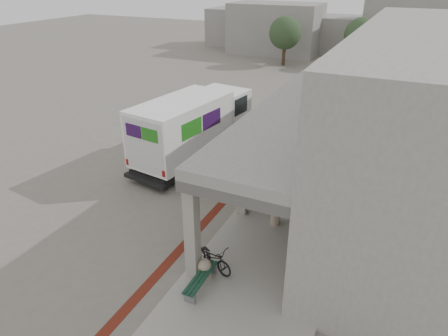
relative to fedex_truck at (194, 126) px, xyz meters
The scene contains 13 objects.
ground 5.19m from the fedex_truck, 63.27° to the right, with size 120.00×120.00×0.00m, color #69645A.
bike_lane_stripe 4.35m from the fedex_truck, 36.40° to the right, with size 0.35×40.00×0.01m, color #5D1D12.
sidewalk 7.76m from the fedex_truck, 35.11° to the right, with size 4.40×28.00×0.12m, color gray.
transit_building 9.17m from the fedex_truck, ahead, with size 7.60×17.00×7.00m.
distant_backdrop 31.55m from the fedex_truck, 91.18° to the left, with size 28.00×10.00×6.50m.
tree_left 23.85m from the fedex_truck, 96.77° to the left, with size 3.20×3.20×4.80m.
tree_mid 26.02m from the fedex_truck, 80.72° to the left, with size 3.20×3.20×4.80m.
fedex_truck is the anchor object (origin of this frame).
bench 9.68m from the fedex_truck, 59.99° to the right, with size 0.39×1.70×0.40m.
bollard_near 9.22m from the fedex_truck, 59.14° to the right, with size 0.43×0.43×0.65m.
bollard_far 7.21m from the fedex_truck, 35.56° to the right, with size 0.36×0.36×0.53m.
utility_cabinet 6.61m from the fedex_truck, ahead, with size 0.45×0.60×1.01m, color slate.
bicycle_black 8.82m from the fedex_truck, 57.51° to the right, with size 0.60×1.72×0.90m, color black.
Camera 1 is at (7.24, -12.09, 8.86)m, focal length 32.00 mm.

